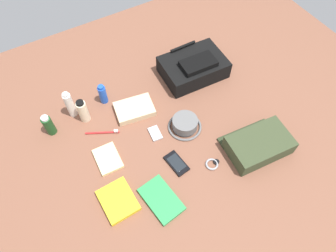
# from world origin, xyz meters

# --- Properties ---
(ground_plane) EXTENTS (2.64, 2.02, 0.02)m
(ground_plane) POSITION_xyz_m (0.00, 0.00, -0.01)
(ground_plane) COLOR brown
(ground_plane) RESTS_ON ground
(backpack) EXTENTS (0.36, 0.27, 0.13)m
(backpack) POSITION_xyz_m (0.32, 0.27, 0.06)
(backpack) COLOR black
(backpack) RESTS_ON ground_plane
(toiletry_pouch) EXTENTS (0.31, 0.25, 0.09)m
(toiletry_pouch) POSITION_xyz_m (0.32, -0.31, 0.04)
(toiletry_pouch) COLOR #384228
(toiletry_pouch) RESTS_ON ground_plane
(bucket_hat) EXTENTS (0.17, 0.17, 0.06)m
(bucket_hat) POSITION_xyz_m (0.08, -0.03, 0.03)
(bucket_hat) COLOR slate
(bucket_hat) RESTS_ON ground_plane
(shampoo_bottle) EXTENTS (0.05, 0.05, 0.13)m
(shampoo_bottle) POSITION_xyz_m (-0.52, 0.29, 0.06)
(shampoo_bottle) COLOR #19471E
(shampoo_bottle) RESTS_ON ground_plane
(toothpaste_tube) EXTENTS (0.04, 0.04, 0.17)m
(toothpaste_tube) POSITION_xyz_m (-0.38, 0.34, 0.08)
(toothpaste_tube) COLOR white
(toothpaste_tube) RESTS_ON ground_plane
(lotion_bottle) EXTENTS (0.05, 0.05, 0.14)m
(lotion_bottle) POSITION_xyz_m (-0.34, 0.28, 0.07)
(lotion_bottle) COLOR beige
(lotion_bottle) RESTS_ON ground_plane
(deodorant_spray) EXTENTS (0.04, 0.04, 0.12)m
(deodorant_spray) POSITION_xyz_m (-0.21, 0.34, 0.06)
(deodorant_spray) COLOR blue
(deodorant_spray) RESTS_ON ground_plane
(paperback_novel) EXTENTS (0.15, 0.18, 0.03)m
(paperback_novel) POSITION_xyz_m (-0.38, -0.22, 0.01)
(paperback_novel) COLOR yellow
(paperback_novel) RESTS_ON ground_plane
(travel_guidebook) EXTENTS (0.15, 0.22, 0.02)m
(travel_guidebook) POSITION_xyz_m (-0.21, -0.31, 0.01)
(travel_guidebook) COLOR #2D934C
(travel_guidebook) RESTS_ON ground_plane
(cell_phone) EXTENTS (0.08, 0.13, 0.01)m
(cell_phone) POSITION_xyz_m (-0.06, -0.19, 0.01)
(cell_phone) COLOR black
(cell_phone) RESTS_ON ground_plane
(media_player) EXTENTS (0.06, 0.09, 0.01)m
(media_player) POSITION_xyz_m (-0.07, 0.01, 0.01)
(media_player) COLOR #B7B7BC
(media_player) RESTS_ON ground_plane
(wristwatch) EXTENTS (0.07, 0.06, 0.01)m
(wristwatch) POSITION_xyz_m (0.09, -0.27, 0.01)
(wristwatch) COLOR #99999E
(wristwatch) RESTS_ON ground_plane
(toothbrush) EXTENTS (0.16, 0.09, 0.02)m
(toothbrush) POSITION_xyz_m (-0.29, 0.15, 0.01)
(toothbrush) COLOR red
(toothbrush) RESTS_ON ground_plane
(notepad) EXTENTS (0.12, 0.16, 0.02)m
(notepad) POSITION_xyz_m (-0.34, 0.00, 0.01)
(notepad) COLOR beige
(notepad) RESTS_ON ground_plane
(folded_towel) EXTENTS (0.22, 0.17, 0.04)m
(folded_towel) POSITION_xyz_m (-0.09, 0.19, 0.02)
(folded_towel) COLOR beige
(folded_towel) RESTS_ON ground_plane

